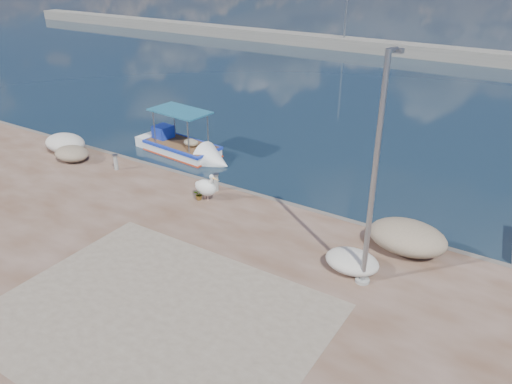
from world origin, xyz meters
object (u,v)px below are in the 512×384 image
object	(u,v)px
pelican	(206,187)
bollard_near	(216,181)
lamp_post	(374,184)
boat_left	(182,149)

from	to	relation	value
pelican	bollard_near	size ratio (longest dim) A/B	1.62
pelican	bollard_near	world-z (taller)	pelican
lamp_post	bollard_near	distance (m)	8.57
boat_left	bollard_near	xyz separation A→B (m)	(4.85, -3.47, 0.71)
pelican	lamp_post	distance (m)	8.10
pelican	bollard_near	distance (m)	0.94
pelican	bollard_near	xyz separation A→B (m)	(-0.20, 0.91, -0.15)
pelican	lamp_post	xyz separation A→B (m)	(7.40, -1.82, 2.73)
pelican	bollard_near	bearing A→B (deg)	106.96
bollard_near	pelican	bearing A→B (deg)	-77.89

